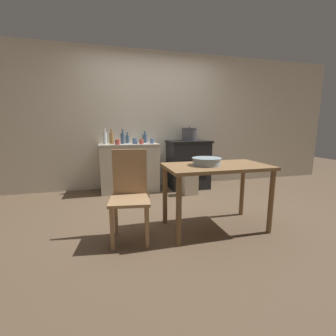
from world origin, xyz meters
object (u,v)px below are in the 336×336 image
object	(u,v)px
bottle_left	(105,138)
cup_mid_right	(135,141)
stock_pot	(189,134)
stove	(188,164)
cup_far_right	(118,142)
cup_center_right	(141,142)
flour_sack	(190,184)
cup_right	(152,141)
bottle_far_left	(128,139)
mixing_bowl_large	(207,161)
work_table	(216,175)
bottle_mid_left	(123,138)
bottle_center	(145,138)
bottle_center_left	(112,138)
chair	(130,193)

from	to	relation	value
bottle_left	cup_mid_right	xyz separation A→B (m)	(0.51, -0.12, -0.06)
stock_pot	bottle_left	xyz separation A→B (m)	(-1.56, 0.04, -0.06)
stove	cup_far_right	distance (m)	1.40
bottle_left	cup_center_right	xyz separation A→B (m)	(0.61, -0.16, -0.06)
flour_sack	cup_right	size ratio (longest dim) A/B	4.35
bottle_far_left	cup_mid_right	size ratio (longest dim) A/B	1.97
stove	cup_right	bearing A→B (deg)	178.56
mixing_bowl_large	bottle_far_left	bearing A→B (deg)	109.35
work_table	bottle_mid_left	distance (m)	2.11
bottle_center	cup_mid_right	bearing A→B (deg)	-130.84
flour_sack	stock_pot	world-z (taller)	stock_pot
stock_pot	bottle_far_left	distance (m)	1.17
stove	mixing_bowl_large	xyz separation A→B (m)	(-0.43, -1.77, 0.33)
flour_sack	bottle_far_left	bearing A→B (deg)	145.88
bottle_far_left	stock_pot	bearing A→B (deg)	-7.39
bottle_far_left	cup_mid_right	distance (m)	0.25
cup_center_right	bottle_left	bearing A→B (deg)	165.38
bottle_center	cup_mid_right	world-z (taller)	bottle_center
bottle_left	cup_far_right	xyz separation A→B (m)	(0.20, -0.22, -0.06)
stock_pot	bottle_center	xyz separation A→B (m)	(-0.83, 0.18, -0.08)
stove	cup_mid_right	bearing A→B (deg)	-178.65
stock_pot	bottle_far_left	size ratio (longest dim) A/B	1.49
stock_pot	bottle_left	bearing A→B (deg)	178.37
cup_mid_right	mixing_bowl_large	bearing A→B (deg)	-71.55
bottle_left	bottle_center_left	xyz separation A→B (m)	(0.11, 0.02, -0.00)
mixing_bowl_large	cup_right	size ratio (longest dim) A/B	3.63
flour_sack	cup_center_right	distance (m)	1.13
bottle_left	bottle_center	bearing A→B (deg)	10.80
chair	bottle_center	distance (m)	2.11
bottle_left	bottle_center	distance (m)	0.74
bottle_center_left	cup_right	size ratio (longest dim) A/B	2.99
flour_sack	cup_far_right	size ratio (longest dim) A/B	4.42
chair	bottle_far_left	distance (m)	2.02
bottle_far_left	cup_right	xyz separation A→B (m)	(0.43, -0.18, -0.03)
bottle_center	cup_far_right	bearing A→B (deg)	-145.74
chair	stock_pot	size ratio (longest dim) A/B	3.09
cup_right	bottle_center	bearing A→B (deg)	114.60
flour_sack	cup_right	world-z (taller)	cup_right
bottle_center_left	cup_center_right	world-z (taller)	bottle_center_left
cup_mid_right	flour_sack	bearing A→B (deg)	-27.06
stock_pot	bottle_left	size ratio (longest dim) A/B	1.08
work_table	cup_mid_right	xyz separation A→B (m)	(-0.70, 1.76, 0.28)
work_table	cup_mid_right	distance (m)	1.92
bottle_center	cup_far_right	world-z (taller)	bottle_center
cup_center_right	flour_sack	bearing A→B (deg)	-27.59
chair	cup_far_right	world-z (taller)	cup_far_right
work_table	cup_right	world-z (taller)	cup_right
chair	cup_mid_right	world-z (taller)	cup_mid_right
stock_pot	bottle_center_left	size ratio (longest dim) A/B	1.13
stove	cup_center_right	size ratio (longest dim) A/B	10.45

